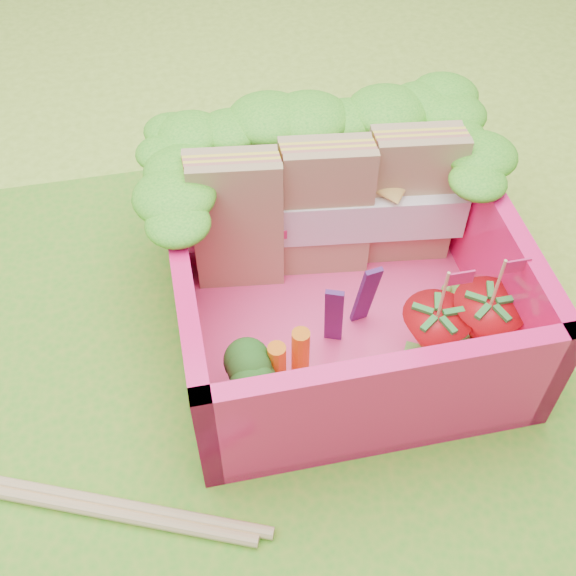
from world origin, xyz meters
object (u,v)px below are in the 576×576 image
(strawberry_right, at_px, (484,326))
(sandwich_stack, at_px, (326,209))
(bento_box, at_px, (341,276))
(strawberry_left, at_px, (433,336))
(broccoli, at_px, (250,370))

(strawberry_right, bearing_deg, sandwich_stack, 129.97)
(bento_box, height_order, strawberry_left, strawberry_left)
(sandwich_stack, xyz_separation_m, strawberry_right, (0.49, -0.59, -0.17))
(bento_box, bearing_deg, strawberry_left, -45.64)
(broccoli, xyz_separation_m, strawberry_left, (0.72, 0.04, -0.04))
(sandwich_stack, bearing_deg, strawberry_right, -50.03)
(strawberry_right, bearing_deg, broccoli, -177.60)
(broccoli, xyz_separation_m, strawberry_right, (0.92, 0.04, -0.03))
(bento_box, distance_m, broccoli, 0.54)
(strawberry_left, distance_m, strawberry_right, 0.21)
(bento_box, height_order, sandwich_stack, sandwich_stack)
(bento_box, xyz_separation_m, sandwich_stack, (0.01, 0.29, 0.09))
(bento_box, relative_size, strawberry_left, 2.58)
(broccoli, relative_size, strawberry_left, 0.69)
(strawberry_left, bearing_deg, bento_box, 134.36)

